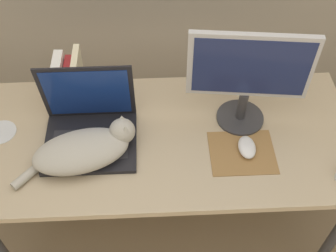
{
  "coord_description": "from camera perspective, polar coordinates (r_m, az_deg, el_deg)",
  "views": [
    {
      "loc": [
        -0.04,
        -0.68,
        1.99
      ],
      "look_at": [
        0.0,
        0.29,
        0.82
      ],
      "focal_mm": 45.0,
      "sensor_mm": 36.0,
      "label": 1
    }
  ],
  "objects": [
    {
      "name": "webcam",
      "position": [
        1.78,
        -6.4,
        6.34
      ],
      "size": [
        0.04,
        0.04,
        0.07
      ],
      "color": "#232328",
      "rests_on": "desk"
    },
    {
      "name": "laptop",
      "position": [
        1.6,
        -10.56,
        -0.22
      ],
      "size": [
        0.34,
        0.28,
        0.29
      ],
      "color": "black",
      "rests_on": "desk"
    },
    {
      "name": "cd_disc",
      "position": [
        1.75,
        -21.72,
        -0.77
      ],
      "size": [
        0.12,
        0.12,
        0.0
      ],
      "color": "silver",
      "rests_on": "desk"
    },
    {
      "name": "external_monitor",
      "position": [
        1.53,
        10.84,
        6.78
      ],
      "size": [
        0.44,
        0.19,
        0.41
      ],
      "color": "#333338",
      "rests_on": "desk"
    },
    {
      "name": "book_row",
      "position": [
        1.71,
        -13.18,
        5.83
      ],
      "size": [
        0.11,
        0.15,
        0.24
      ],
      "color": "white",
      "rests_on": "desk"
    },
    {
      "name": "computer_mouse",
      "position": [
        1.59,
        10.65,
        -2.84
      ],
      "size": [
        0.06,
        0.1,
        0.03
      ],
      "color": "silver",
      "rests_on": "mousepad"
    },
    {
      "name": "cat",
      "position": [
        1.54,
        -11.12,
        -3.07
      ],
      "size": [
        0.44,
        0.26,
        0.13
      ],
      "color": "#B2ADA3",
      "rests_on": "desk"
    },
    {
      "name": "mousepad",
      "position": [
        1.59,
        9.99,
        -3.54
      ],
      "size": [
        0.24,
        0.2,
        0.0
      ],
      "color": "olive",
      "rests_on": "desk"
    },
    {
      "name": "desk",
      "position": [
        1.67,
        -0.17,
        -3.01
      ],
      "size": [
        1.46,
        0.65,
        0.72
      ],
      "color": "tan",
      "rests_on": "ground_plane"
    }
  ]
}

